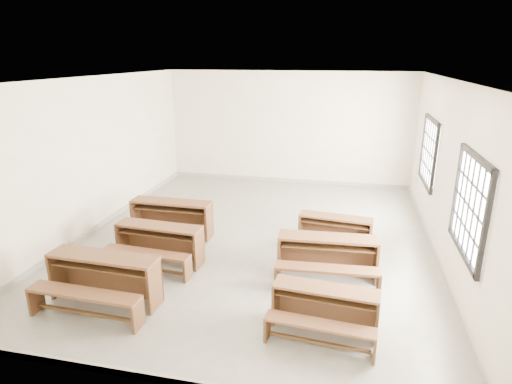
% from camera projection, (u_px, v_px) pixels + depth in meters
% --- Properties ---
extents(room, '(8.50, 8.50, 3.20)m').
position_uv_depth(room, '(261.00, 135.00, 8.16)').
color(room, gray).
rests_on(room, ground).
extents(desk_set_0, '(1.73, 0.94, 0.76)m').
position_uv_depth(desk_set_0, '(103.00, 276.00, 6.40)').
color(desk_set_0, brown).
rests_on(desk_set_0, ground).
extents(desk_set_1, '(1.63, 0.93, 0.71)m').
position_uv_depth(desk_set_1, '(158.00, 242.00, 7.66)').
color(desk_set_1, brown).
rests_on(desk_set_1, ground).
extents(desk_set_2, '(1.68, 0.88, 0.75)m').
position_uv_depth(desk_set_2, '(171.00, 216.00, 8.80)').
color(desk_set_2, brown).
rests_on(desk_set_2, ground).
extents(desk_set_3, '(1.48, 0.86, 0.64)m').
position_uv_depth(desk_set_3, '(325.00, 307.00, 5.75)').
color(desk_set_3, brown).
rests_on(desk_set_3, ground).
extents(desk_set_4, '(1.69, 0.95, 0.74)m').
position_uv_depth(desk_set_4, '(327.00, 255.00, 7.11)').
color(desk_set_4, brown).
rests_on(desk_set_4, ground).
extents(desk_set_5, '(1.48, 0.89, 0.63)m').
position_uv_depth(desk_set_5, '(335.00, 230.00, 8.30)').
color(desk_set_5, brown).
rests_on(desk_set_5, ground).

